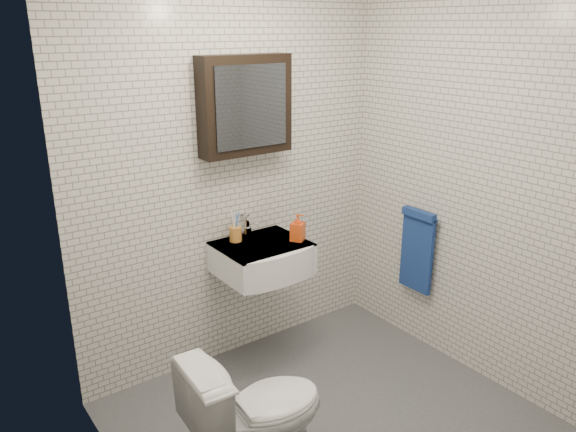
# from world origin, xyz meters

# --- Properties ---
(ground) EXTENTS (2.20, 2.00, 0.01)m
(ground) POSITION_xyz_m (0.00, 0.00, 0.01)
(ground) COLOR #494C50
(ground) RESTS_ON ground
(room_shell) EXTENTS (2.22, 2.02, 2.51)m
(room_shell) POSITION_xyz_m (0.00, 0.00, 1.47)
(room_shell) COLOR silver
(room_shell) RESTS_ON ground
(washbasin) EXTENTS (0.55, 0.50, 0.20)m
(washbasin) POSITION_xyz_m (0.05, 0.73, 0.76)
(washbasin) COLOR white
(washbasin) RESTS_ON room_shell
(faucet) EXTENTS (0.06, 0.20, 0.15)m
(faucet) POSITION_xyz_m (0.05, 0.93, 0.92)
(faucet) COLOR silver
(faucet) RESTS_ON washbasin
(mirror_cabinet) EXTENTS (0.60, 0.15, 0.60)m
(mirror_cabinet) POSITION_xyz_m (0.05, 0.93, 1.70)
(mirror_cabinet) COLOR black
(mirror_cabinet) RESTS_ON room_shell
(towel_rail) EXTENTS (0.09, 0.30, 0.58)m
(towel_rail) POSITION_xyz_m (1.04, 0.35, 0.72)
(towel_rail) COLOR silver
(towel_rail) RESTS_ON room_shell
(toothbrush_cup) EXTENTS (0.10, 0.10, 0.21)m
(toothbrush_cup) POSITION_xyz_m (-0.06, 0.90, 0.90)
(toothbrush_cup) COLOR #C17A30
(toothbrush_cup) RESTS_ON washbasin
(soap_bottle) EXTENTS (0.11, 0.11, 0.18)m
(soap_bottle) POSITION_xyz_m (0.27, 0.68, 0.94)
(soap_bottle) COLOR orange
(soap_bottle) RESTS_ON washbasin
(toilet) EXTENTS (0.72, 0.44, 0.71)m
(toilet) POSITION_xyz_m (-0.54, -0.06, 0.36)
(toilet) COLOR white
(toilet) RESTS_ON ground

